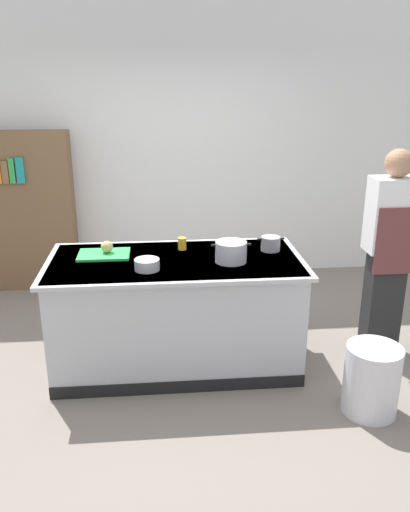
% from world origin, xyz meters
% --- Properties ---
extents(ground_plane, '(10.00, 10.00, 0.00)m').
position_xyz_m(ground_plane, '(0.00, 0.00, 0.00)').
color(ground_plane, slate).
extents(back_wall, '(6.40, 0.12, 3.00)m').
position_xyz_m(back_wall, '(0.00, 2.10, 1.50)').
color(back_wall, white).
rests_on(back_wall, ground_plane).
extents(counter_island, '(1.98, 0.98, 0.90)m').
position_xyz_m(counter_island, '(0.00, -0.00, 0.47)').
color(counter_island, '#B7BABF').
rests_on(counter_island, ground_plane).
extents(cutting_board, '(0.40, 0.28, 0.02)m').
position_xyz_m(cutting_board, '(-0.56, 0.14, 0.91)').
color(cutting_board, green).
rests_on(cutting_board, counter_island).
extents(onion, '(0.10, 0.10, 0.10)m').
position_xyz_m(onion, '(-0.53, 0.15, 0.97)').
color(onion, tan).
rests_on(onion, cutting_board).
extents(stock_pot, '(0.31, 0.24, 0.16)m').
position_xyz_m(stock_pot, '(0.42, -0.09, 0.98)').
color(stock_pot, '#B7BABF').
rests_on(stock_pot, counter_island).
extents(sauce_pan, '(0.22, 0.16, 0.12)m').
position_xyz_m(sauce_pan, '(0.78, 0.15, 0.96)').
color(sauce_pan, '#99999E').
rests_on(sauce_pan, counter_island).
extents(mixing_bowl, '(0.18, 0.18, 0.08)m').
position_xyz_m(mixing_bowl, '(-0.21, -0.21, 0.94)').
color(mixing_bowl, '#B7BABF').
rests_on(mixing_bowl, counter_island).
extents(juice_cup, '(0.07, 0.07, 0.10)m').
position_xyz_m(juice_cup, '(0.07, 0.23, 0.95)').
color(juice_cup, yellow).
rests_on(juice_cup, counter_island).
extents(trash_bin, '(0.38, 0.38, 0.50)m').
position_xyz_m(trash_bin, '(1.32, -0.79, 0.25)').
color(trash_bin, silver).
rests_on(trash_bin, ground_plane).
extents(person_chef, '(0.38, 0.25, 1.72)m').
position_xyz_m(person_chef, '(1.73, 0.04, 0.91)').
color(person_chef, '#242424').
rests_on(person_chef, ground_plane).
extents(bookshelf, '(1.10, 0.31, 1.70)m').
position_xyz_m(bookshelf, '(-1.58, 1.80, 0.85)').
color(bookshelf, brown).
rests_on(bookshelf, ground_plane).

